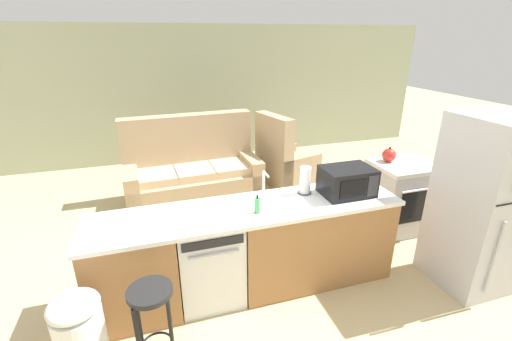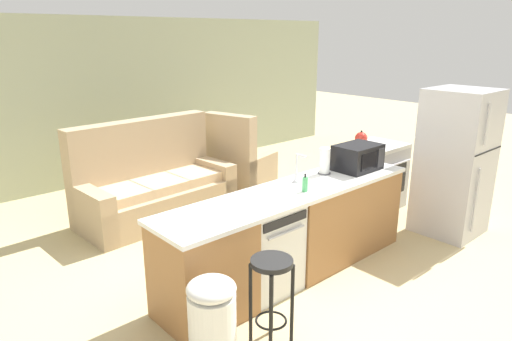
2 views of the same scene
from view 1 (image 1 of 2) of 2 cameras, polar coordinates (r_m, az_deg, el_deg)
ground_plane at (r=3.66m, az=-3.41°, el=-19.12°), size 24.00×24.00×0.00m
wall_back at (r=7.05m, az=-9.80°, el=12.41°), size 10.00×0.06×2.60m
kitchen_counter at (r=3.46m, az=0.39°, el=-13.10°), size 2.94×0.66×0.90m
dishwasher at (r=3.37m, az=-7.83°, el=-14.38°), size 0.58×0.61×0.84m
stove_range at (r=4.82m, az=22.94°, el=-3.93°), size 0.76×0.68×0.90m
refrigerator at (r=3.98m, az=33.71°, el=-4.71°), size 0.72×0.73×1.74m
microwave at (r=3.51m, az=14.95°, el=-1.72°), size 0.50×0.37×0.28m
sink_faucet at (r=3.28m, az=1.33°, el=-2.82°), size 0.07×0.18×0.30m
paper_towel_roll at (r=3.45m, az=8.19°, el=-1.68°), size 0.14×0.14×0.28m
soap_bottle at (r=3.07m, az=0.23°, el=-5.85°), size 0.06×0.06×0.18m
kettle at (r=4.62m, az=21.30°, el=2.41°), size 0.21×0.17×0.19m
bar_stool at (r=2.76m, az=-16.86°, el=-21.71°), size 0.32×0.32×0.74m
trash_bin at (r=2.98m, az=-27.09°, el=-23.64°), size 0.35×0.35×0.74m
couch at (r=5.41m, az=-10.55°, el=-0.42°), size 2.04×1.00×1.27m
armchair at (r=5.89m, az=4.52°, el=1.26°), size 0.99×1.03×1.20m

